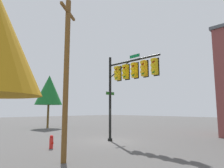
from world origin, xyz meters
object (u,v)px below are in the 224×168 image
Objects in this scene: tree_mid at (49,90)px; utility_pole at (66,74)px; fire_hydrant at (51,142)px; signal_pole_assembly at (128,77)px.

utility_pole is at bearing -25.11° from tree_mid.
fire_hydrant is at bearing 160.16° from utility_pole.
tree_mid is (-16.85, 7.90, 1.01)m from utility_pole.
tree_mid is at bearing 173.16° from signal_pole_assembly.
utility_pole is 18.63m from tree_mid.
utility_pole reaches higher than tree_mid.
signal_pole_assembly is 8.11× the size of fire_hydrant.
fire_hydrant is 15.63m from tree_mid.
signal_pole_assembly is at bearing 62.76° from fire_hydrant.
signal_pole_assembly reaches higher than fire_hydrant.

